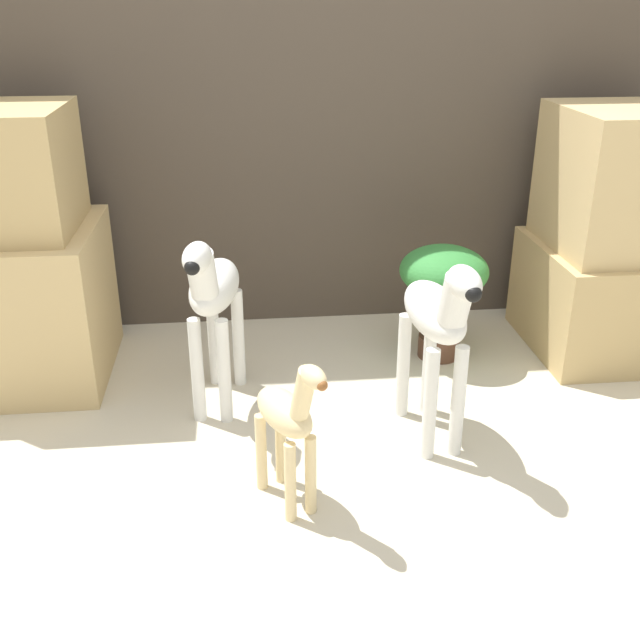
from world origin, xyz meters
The scene contains 8 objects.
ground_plane centered at (0.00, 0.00, 0.00)m, with size 14.00×14.00×0.00m, color beige.
wall_back centered at (0.00, 1.59, 1.10)m, with size 6.40×0.08×2.20m.
rock_pillar_left centered at (-1.21, 1.11, 0.48)m, with size 0.63×0.67×1.06m.
rock_pillar_right centered at (1.21, 1.11, 0.48)m, with size 0.63×0.67×1.02m.
zebra_right centered at (0.29, 0.46, 0.44)m, with size 0.20×0.52×0.70m.
zebra_left centered at (-0.45, 0.76, 0.44)m, with size 0.23×0.52×0.70m.
giraffe_figurine centered at (-0.23, 0.15, 0.29)m, with size 0.23×0.35×0.53m.
potted_palm_front centered at (0.48, 1.09, 0.35)m, with size 0.36×0.36×0.49m.
Camera 1 is at (-0.33, -1.72, 1.44)m, focal length 42.00 mm.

